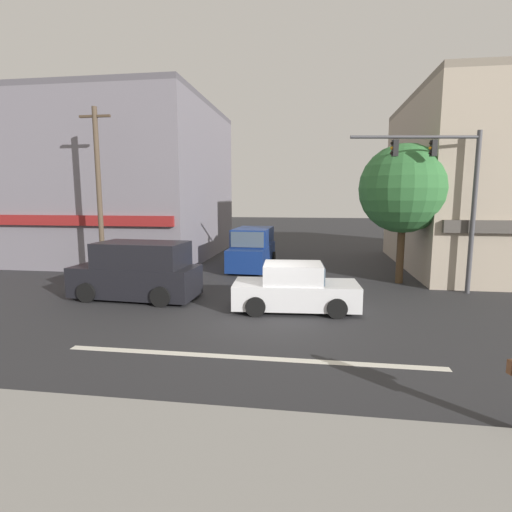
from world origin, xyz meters
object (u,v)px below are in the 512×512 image
(street_tree, at_px, (404,189))
(van_crossing_rightbound, at_px, (138,272))
(traffic_light_mast, at_px, (450,185))
(sedan_parked_curbside, at_px, (295,289))
(utility_pole_near_left, at_px, (99,193))
(van_waiting_far, at_px, (252,249))

(street_tree, xyz_separation_m, van_crossing_rightbound, (-10.17, -4.23, -3.08))
(traffic_light_mast, relative_size, sedan_parked_curbside, 1.48)
(utility_pole_near_left, xyz_separation_m, van_waiting_far, (6.18, 4.11, -2.92))
(utility_pole_near_left, bearing_deg, van_crossing_rightbound, -43.78)
(utility_pole_near_left, distance_m, van_waiting_far, 7.97)
(utility_pole_near_left, bearing_deg, van_waiting_far, 33.63)
(utility_pole_near_left, bearing_deg, sedan_parked_curbside, -21.92)
(traffic_light_mast, bearing_deg, van_crossing_rightbound, -167.69)
(sedan_parked_curbside, bearing_deg, street_tree, 48.78)
(van_waiting_far, distance_m, van_crossing_rightbound, 7.65)
(street_tree, height_order, van_crossing_rightbound, street_tree)
(traffic_light_mast, xyz_separation_m, sedan_parked_curbside, (-5.63, -3.21, -3.46))
(utility_pole_near_left, relative_size, van_waiting_far, 1.62)
(van_waiting_far, xyz_separation_m, van_crossing_rightbound, (-3.22, -6.94, 0.00))
(traffic_light_mast, distance_m, van_crossing_rightbound, 12.16)
(traffic_light_mast, bearing_deg, utility_pole_near_left, 178.68)
(utility_pole_near_left, distance_m, traffic_light_mast, 14.43)
(traffic_light_mast, bearing_deg, sedan_parked_curbside, -150.31)
(sedan_parked_curbside, xyz_separation_m, van_crossing_rightbound, (-5.84, 0.71, 0.29))
(street_tree, relative_size, sedan_parked_curbside, 1.42)
(street_tree, distance_m, utility_pole_near_left, 13.20)
(street_tree, relative_size, traffic_light_mast, 0.96)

